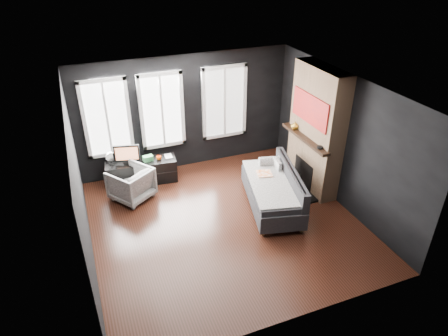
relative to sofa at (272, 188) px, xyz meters
name	(u,v)px	position (x,y,z in m)	size (l,w,h in m)	color
floor	(225,222)	(-1.10, -0.17, -0.43)	(5.00, 5.00, 0.00)	black
ceiling	(225,90)	(-1.10, -0.17, 2.27)	(5.00, 5.00, 0.00)	white
wall_back	(185,113)	(-1.10, 2.33, 0.92)	(5.00, 0.02, 2.70)	black
wall_left	(80,190)	(-3.60, -0.17, 0.92)	(0.02, 5.00, 2.70)	black
wall_right	(341,140)	(1.40, -0.17, 0.92)	(0.02, 5.00, 2.70)	black
windows	(163,72)	(-1.55, 2.29, 1.95)	(4.00, 0.16, 1.76)	white
fireplace	(316,130)	(1.20, 0.43, 0.92)	(0.70, 1.62, 2.70)	#93724C
sofa	(272,188)	(0.00, 0.00, 0.00)	(1.01, 2.02, 0.87)	#232326
stripe_pillow	(277,167)	(0.34, 0.46, 0.19)	(0.08, 0.33, 0.33)	gray
armchair	(131,182)	(-2.63, 1.35, -0.04)	(0.76, 0.71, 0.78)	silver
media_console	(142,171)	(-2.30, 1.93, -0.17)	(1.55, 0.49, 0.53)	black
monitor	(127,153)	(-2.57, 1.94, 0.35)	(0.56, 0.12, 0.50)	black
desk_fan	(111,158)	(-2.92, 2.03, 0.25)	(0.21, 0.21, 0.30)	#A8A8A8
mug	(159,157)	(-1.90, 1.85, 0.16)	(0.11, 0.09, 0.11)	#E9580C
book	(164,153)	(-1.75, 1.92, 0.21)	(0.16, 0.02, 0.23)	#C1B599
storage_box	(148,158)	(-2.14, 1.89, 0.16)	(0.22, 0.14, 0.12)	#357D45
mantel_vase	(295,125)	(0.95, 0.88, 0.88)	(0.17, 0.18, 0.17)	gold
mantel_clock	(320,147)	(0.95, -0.12, 0.82)	(0.12, 0.12, 0.04)	black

